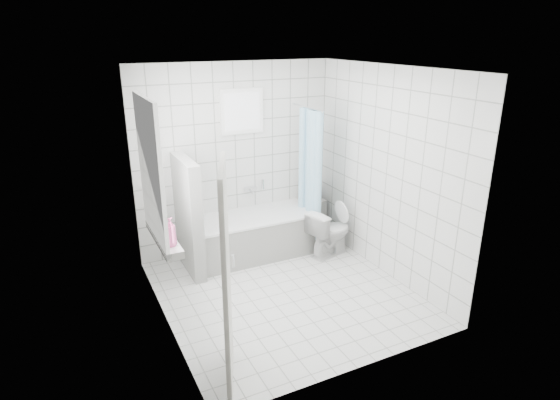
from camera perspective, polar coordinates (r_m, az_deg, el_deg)
ground at (r=5.71m, az=0.57°, el=-11.21°), size 3.00×3.00×0.00m
ceiling at (r=4.92m, az=0.68°, el=15.79°), size 3.00×3.00×0.00m
wall_back at (r=6.49m, az=-5.41°, el=5.00°), size 2.80×0.02×2.60m
wall_front at (r=3.98m, az=10.47°, el=-4.89°), size 2.80×0.02×2.60m
wall_left at (r=4.74m, az=-14.66°, el=-1.16°), size 0.02×3.00×2.60m
wall_right at (r=5.91m, az=12.84°, el=3.13°), size 0.02×3.00×2.60m
window_left at (r=4.93m, az=-15.20°, el=3.30°), size 0.01×0.90×1.40m
window_back at (r=6.35m, az=-4.59°, el=10.70°), size 0.50×0.01×0.50m
window_sill at (r=5.19m, az=-13.99°, el=-4.49°), size 0.18×1.02×0.08m
door at (r=3.96m, az=-6.52°, el=-9.73°), size 0.33×0.76×2.00m
bathtub at (r=6.52m, az=-3.18°, el=-4.26°), size 1.71×0.77×0.58m
partition_wall at (r=6.03m, az=-11.12°, el=-1.94°), size 0.15×0.85×1.50m
tiled_ledge at (r=7.18m, az=3.83°, el=-2.10°), size 0.40×0.24×0.55m
toilet at (r=6.52m, az=6.09°, el=-3.92°), size 0.73×0.53×0.67m
curtain_rod at (r=6.36m, az=3.32°, el=11.21°), size 0.02×0.80×0.02m
shower_curtain at (r=6.45m, az=3.73°, el=3.11°), size 0.14×0.48×1.78m
tub_faucet at (r=6.65m, az=-3.63°, el=1.37°), size 0.18×0.06×0.06m
sill_bottles at (r=5.01m, az=-13.66°, el=-3.45°), size 0.20×0.71×0.30m
ledge_bottles at (r=7.03m, az=4.01°, el=0.85°), size 0.21×0.19×0.27m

